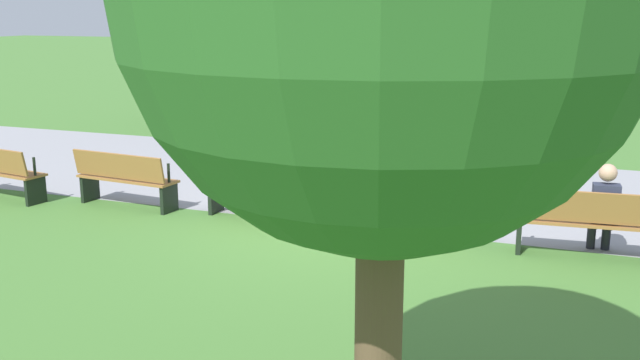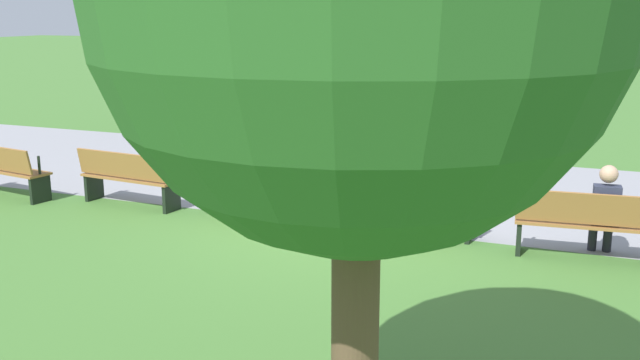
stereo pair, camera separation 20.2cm
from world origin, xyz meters
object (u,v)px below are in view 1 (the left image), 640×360
(bench_4, at_px, (260,188))
(lamp_post, at_px, (353,40))
(bench_5, at_px, (411,202))
(kiosk, at_px, (267,69))
(bench_6, at_px, (586,222))
(person_seated, at_px, (604,207))
(bench_3, at_px, (124,178))

(bench_4, bearing_deg, lamp_post, 40.14)
(bench_5, xyz_separation_m, kiosk, (-5.78, 7.98, 1.04))
(bench_4, relative_size, kiosk, 0.43)
(bench_6, relative_size, kiosk, 0.43)
(lamp_post, bearing_deg, kiosk, 123.27)
(bench_6, xyz_separation_m, person_seated, (0.19, 0.16, 0.17))
(lamp_post, relative_size, kiosk, 0.92)
(bench_6, bearing_deg, bench_5, 170.95)
(bench_6, xyz_separation_m, lamp_post, (-3.39, 1.04, 2.13))
(bench_5, distance_m, bench_6, 2.26)
(bench_5, relative_size, bench_6, 0.99)
(bench_3, xyz_separation_m, bench_6, (6.79, 0.00, 0.00))
(bench_3, distance_m, bench_5, 4.53)
(bench_4, relative_size, bench_5, 1.00)
(kiosk, bearing_deg, bench_3, -86.29)
(person_seated, height_order, kiosk, kiosk)
(lamp_post, xyz_separation_m, kiosk, (-4.65, 7.09, -1.09))
(bench_3, relative_size, bench_5, 1.01)
(person_seated, distance_m, kiosk, 11.49)
(bench_4, relative_size, bench_6, 0.99)
(bench_5, xyz_separation_m, lamp_post, (-1.13, 0.90, 2.13))
(kiosk, bearing_deg, bench_6, -50.37)
(person_seated, bearing_deg, bench_5, 175.00)
(bench_4, bearing_deg, bench_5, 1.81)
(bench_5, bearing_deg, bench_6, -5.42)
(bench_3, xyz_separation_m, bench_4, (2.26, 0.14, 0.00))
(bench_5, relative_size, person_seated, 1.43)
(bench_4, distance_m, person_seated, 4.72)
(person_seated, distance_m, lamp_post, 4.18)
(bench_3, distance_m, lamp_post, 4.14)
(bench_3, bearing_deg, bench_4, 9.05)
(bench_5, bearing_deg, kiosk, 124.11)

